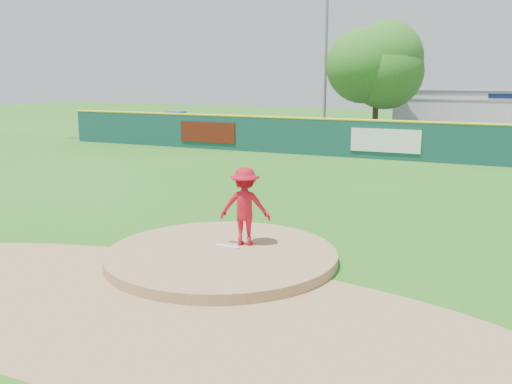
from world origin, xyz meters
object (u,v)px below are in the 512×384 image
at_px(pitcher, 245,206).
at_px(light_pole_left, 326,49).
at_px(van, 482,145).
at_px(playground_slide, 176,123).
at_px(deciduous_tree, 377,71).

xyz_separation_m(pitcher, light_pole_left, (-6.28, 26.27, 4.84)).
height_order(van, playground_slide, playground_slide).
bearing_deg(playground_slide, light_pole_left, 18.05).
xyz_separation_m(van, light_pole_left, (-10.66, 6.36, 5.35)).
distance_m(pitcher, playground_slide, 28.23).
xyz_separation_m(deciduous_tree, light_pole_left, (-4.00, 2.00, 1.50)).
height_order(pitcher, playground_slide, pitcher).
relative_size(pitcher, van, 0.39).
height_order(playground_slide, deciduous_tree, deciduous_tree).
height_order(deciduous_tree, light_pole_left, light_pole_left).
distance_m(playground_slide, deciduous_tree, 14.66).
bearing_deg(van, playground_slide, 65.27).
relative_size(pitcher, playground_slide, 0.61).
distance_m(van, playground_slide, 21.02).
distance_m(deciduous_tree, light_pole_left, 4.72).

